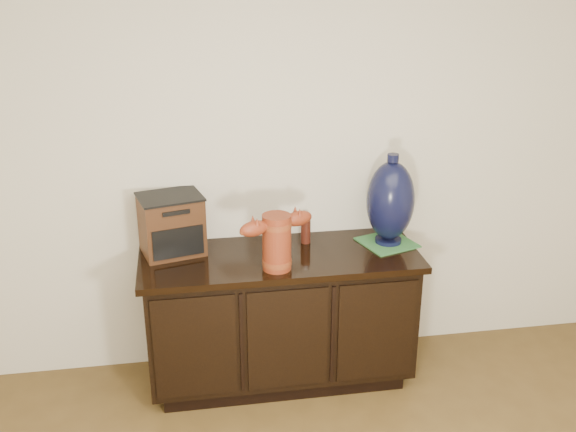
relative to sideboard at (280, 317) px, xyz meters
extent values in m
plane|color=beige|center=(0.00, 0.27, 0.91)|extent=(4.50, 0.00, 4.50)
cube|color=black|center=(0.00, 0.00, -0.35)|extent=(1.29, 0.45, 0.08)
cube|color=black|center=(0.00, 0.00, 0.01)|extent=(1.40, 0.50, 0.64)
cube|color=black|center=(0.00, 0.00, 0.35)|extent=(1.46, 0.56, 0.03)
cube|color=black|center=(-0.47, -0.25, 0.01)|extent=(0.41, 0.01, 0.56)
cube|color=black|center=(0.00, -0.25, 0.01)|extent=(0.41, 0.01, 0.56)
cube|color=black|center=(0.47, -0.25, 0.01)|extent=(0.41, 0.01, 0.56)
cylinder|color=maroon|center=(-0.04, -0.15, 0.51)|extent=(0.19, 0.19, 0.29)
cylinder|color=#4B1B0E|center=(-0.04, -0.15, 0.41)|extent=(0.19, 0.19, 0.03)
cylinder|color=#4B1B0E|center=(-0.04, -0.15, 0.61)|extent=(0.19, 0.19, 0.03)
ellipsoid|color=maroon|center=(-0.15, -0.20, 0.61)|extent=(0.17, 0.12, 0.08)
ellipsoid|color=maroon|center=(0.08, -0.11, 0.61)|extent=(0.17, 0.12, 0.08)
cube|color=#3B1F0E|center=(-0.55, 0.13, 0.52)|extent=(0.36, 0.31, 0.31)
cube|color=black|center=(-0.52, 0.01, 0.47)|extent=(0.26, 0.07, 0.16)
cube|color=black|center=(-0.55, 0.13, 0.68)|extent=(0.37, 0.32, 0.01)
cube|color=#2F6934|center=(0.60, 0.06, 0.37)|extent=(0.33, 0.33, 0.01)
cylinder|color=black|center=(0.60, 0.06, 0.39)|extent=(0.14, 0.14, 0.02)
ellipsoid|color=black|center=(0.60, 0.06, 0.61)|extent=(0.32, 0.32, 0.43)
cylinder|color=black|center=(0.60, 0.06, 0.85)|extent=(0.06, 0.06, 0.04)
cylinder|color=#5C1D0F|center=(0.16, 0.14, 0.43)|extent=(0.05, 0.05, 0.13)
cylinder|color=silver|center=(0.16, 0.14, 0.51)|extent=(0.05, 0.05, 0.02)
camera|label=1|loc=(-0.48, -3.15, 1.86)|focal=42.00mm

